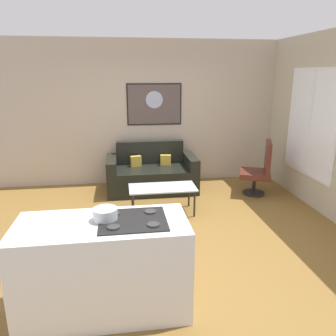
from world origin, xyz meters
name	(u,v)px	position (x,y,z in m)	size (l,w,h in m)	color
ground	(163,236)	(0.00, 0.00, -0.02)	(6.40, 6.40, 0.04)	brown
back_wall	(147,113)	(0.00, 2.42, 1.40)	(6.40, 0.05, 2.80)	#BAA995
right_wall	(336,127)	(2.62, 0.30, 1.40)	(0.05, 6.40, 2.80)	#B8AD92
couch	(152,174)	(0.03, 1.86, 0.30)	(1.67, 0.88, 0.89)	black
coffee_table	(162,189)	(0.09, 0.73, 0.40)	(1.05, 0.51, 0.44)	silver
armchair	(260,169)	(1.95, 1.32, 0.48)	(0.70, 0.72, 1.00)	black
kitchen_counter	(104,267)	(-0.73, -1.41, 0.45)	(1.54, 0.69, 0.92)	silver
mixing_bowl	(105,214)	(-0.70, -1.36, 0.95)	(0.22, 0.22, 0.11)	silver
wall_painting	(154,104)	(0.15, 2.38, 1.58)	(1.07, 0.03, 0.80)	black
window	(311,123)	(2.59, 0.90, 1.37)	(0.03, 1.43, 1.77)	silver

